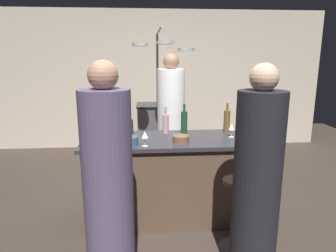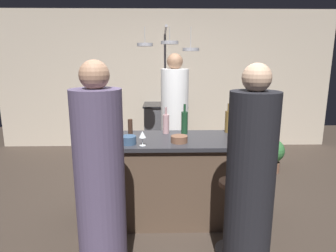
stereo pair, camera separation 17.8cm
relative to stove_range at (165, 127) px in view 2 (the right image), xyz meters
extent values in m
plane|color=#382D26|center=(0.00, -2.45, -0.45)|extent=(9.00, 9.00, 0.00)
cube|color=#BCAD99|center=(0.00, 0.40, 0.85)|extent=(6.40, 0.16, 2.60)
cube|color=brown|center=(0.00, -2.45, -0.02)|extent=(1.72, 0.66, 0.86)
cube|color=#2D2D33|center=(0.00, -2.45, 0.43)|extent=(1.80, 0.72, 0.04)
cube|color=#47474C|center=(0.00, 0.00, -0.02)|extent=(0.76, 0.60, 0.86)
cube|color=black|center=(0.00, 0.00, 0.43)|extent=(0.80, 0.64, 0.03)
cylinder|color=white|center=(0.11, -1.40, 0.34)|extent=(0.38, 0.38, 1.58)
sphere|color=#8C664C|center=(0.11, -1.40, 1.23)|extent=(0.22, 0.22, 0.22)
cylinder|color=#4C4C51|center=(0.56, -3.07, -0.43)|extent=(0.28, 0.28, 0.02)
cylinder|color=#4C4C51|center=(0.56, -3.07, -0.11)|extent=(0.06, 0.06, 0.62)
cylinder|color=brown|center=(0.56, -3.07, 0.21)|extent=(0.26, 0.26, 0.04)
cylinder|color=black|center=(0.58, -3.43, 0.30)|extent=(0.36, 0.36, 1.50)
sphere|color=#D8AD8C|center=(0.58, -3.43, 1.15)|extent=(0.20, 0.20, 0.20)
cylinder|color=#4C4C51|center=(-0.55, -3.07, -0.43)|extent=(0.28, 0.28, 0.02)
cylinder|color=#4C4C51|center=(-0.55, -3.07, -0.11)|extent=(0.06, 0.06, 0.62)
cylinder|color=brown|center=(-0.55, -3.07, 0.21)|extent=(0.26, 0.26, 0.04)
cylinder|color=#594C6B|center=(-0.52, -3.43, 0.31)|extent=(0.36, 0.36, 1.52)
sphere|color=tan|center=(-0.52, -3.43, 1.17)|extent=(0.21, 0.21, 0.21)
cylinder|color=gray|center=(0.00, 0.25, 0.63)|extent=(0.04, 0.04, 2.15)
cylinder|color=gray|center=(0.00, -0.49, 1.70)|extent=(0.04, 1.48, 0.04)
cylinder|color=gray|center=(-0.30, -1.09, 1.46)|extent=(0.23, 0.23, 0.04)
cylinder|color=gray|center=(-0.30, -1.08, 1.58)|extent=(0.01, 0.01, 0.24)
cylinder|color=gray|center=(0.05, -1.06, 1.49)|extent=(0.25, 0.25, 0.04)
cylinder|color=gray|center=(0.05, -1.08, 1.60)|extent=(0.01, 0.01, 0.21)
cylinder|color=gray|center=(0.35, -1.12, 1.39)|extent=(0.24, 0.24, 0.04)
cylinder|color=gray|center=(0.35, -1.08, 1.55)|extent=(0.01, 0.01, 0.31)
cylinder|color=brown|center=(1.62, -1.14, -0.37)|extent=(0.24, 0.24, 0.16)
sphere|color=#2D6633|center=(1.62, -1.14, -0.11)|extent=(0.36, 0.36, 0.36)
cylinder|color=#382319|center=(-0.39, -2.46, 0.56)|extent=(0.05, 0.05, 0.21)
cylinder|color=black|center=(-0.54, -2.42, 0.55)|extent=(0.07, 0.07, 0.20)
cylinder|color=black|center=(-0.54, -2.42, 0.70)|extent=(0.03, 0.03, 0.08)
cylinder|color=#B78C8E|center=(-0.02, -2.23, 0.56)|extent=(0.07, 0.07, 0.21)
cylinder|color=#B78C8E|center=(-0.02, -2.23, 0.71)|extent=(0.03, 0.03, 0.08)
cylinder|color=brown|center=(0.68, -2.20, 0.58)|extent=(0.07, 0.07, 0.24)
cylinder|color=brown|center=(0.68, -2.20, 0.74)|extent=(0.03, 0.03, 0.08)
cylinder|color=#193D23|center=(0.18, -2.25, 0.58)|extent=(0.07, 0.07, 0.25)
cylinder|color=#193D23|center=(0.18, -2.25, 0.74)|extent=(0.03, 0.03, 0.08)
cylinder|color=silver|center=(0.67, -2.45, 0.46)|extent=(0.06, 0.06, 0.01)
cylinder|color=silver|center=(0.67, -2.45, 0.50)|extent=(0.01, 0.01, 0.07)
cone|color=silver|center=(0.67, -2.45, 0.57)|extent=(0.07, 0.07, 0.06)
cylinder|color=silver|center=(-0.25, -2.71, 0.46)|extent=(0.06, 0.06, 0.01)
cylinder|color=silver|center=(-0.25, -2.71, 0.50)|extent=(0.01, 0.01, 0.07)
cone|color=silver|center=(-0.25, -2.71, 0.57)|extent=(0.07, 0.07, 0.06)
cylinder|color=brown|center=(0.11, -2.60, 0.49)|extent=(0.17, 0.17, 0.07)
cylinder|color=#334C6B|center=(-0.40, -2.65, 0.49)|extent=(0.15, 0.15, 0.08)
camera|label=1|loc=(-0.25, -5.49, 1.28)|focal=32.16mm
camera|label=2|loc=(-0.07, -5.49, 1.28)|focal=32.16mm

